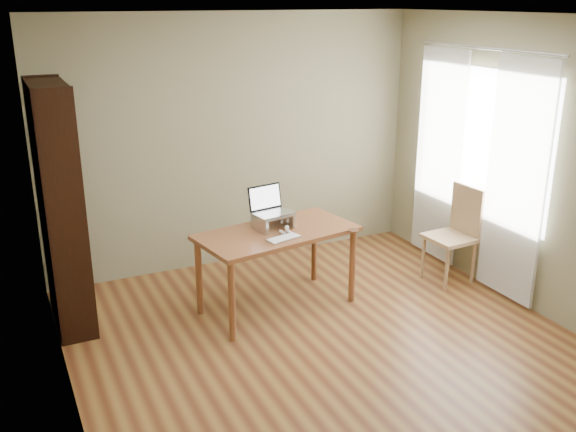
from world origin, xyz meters
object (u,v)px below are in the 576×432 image
Objects in this scene: bookshelf at (61,207)px; laptop at (270,206)px; keyboard at (284,238)px; cat at (275,221)px; chair at (456,231)px; desk at (277,241)px.

bookshelf is 5.66× the size of laptop.
bookshelf is 1.89m from keyboard.
chair is (1.84, -0.30, -0.29)m from cat.
desk is at bearing -110.86° from cat.
bookshelf is at bearing 153.00° from desk.
cat reaches higher than desk.
cat is at bearing 167.02° from chair.
desk is 0.25m from keyboard.
chair is at bearing -13.81° from keyboard.
cat is at bearing -13.87° from bookshelf.
laptop is 0.14m from cat.
desk is at bearing -99.48° from laptop.
laptop is 1.12× the size of keyboard.
keyboard is 1.92m from chair.
laptop is at bearing 69.62° from keyboard.
chair reaches higher than desk.
bookshelf is 2.18× the size of chair.
desk is 0.19m from cat.
bookshelf is at bearing 157.27° from laptop.
keyboard is at bearing -105.21° from cat.
laptop reaches higher than chair.
desk is 4.06× the size of laptop.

